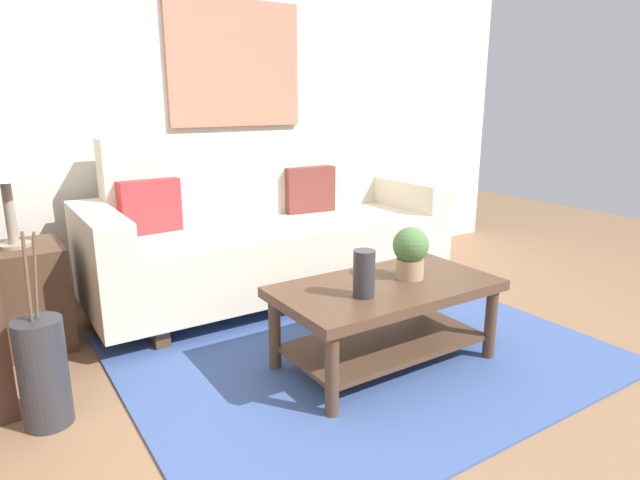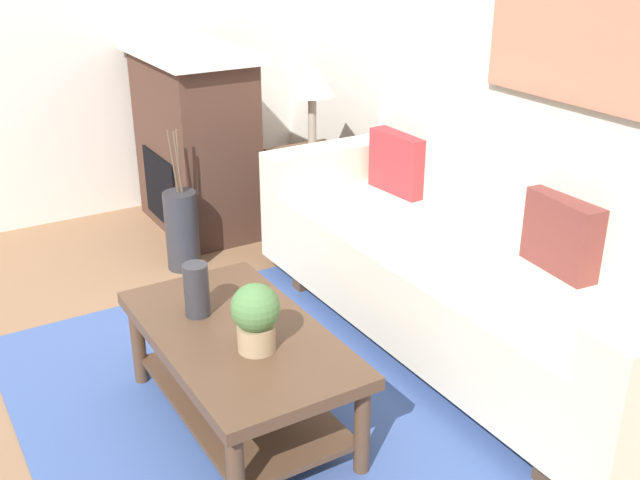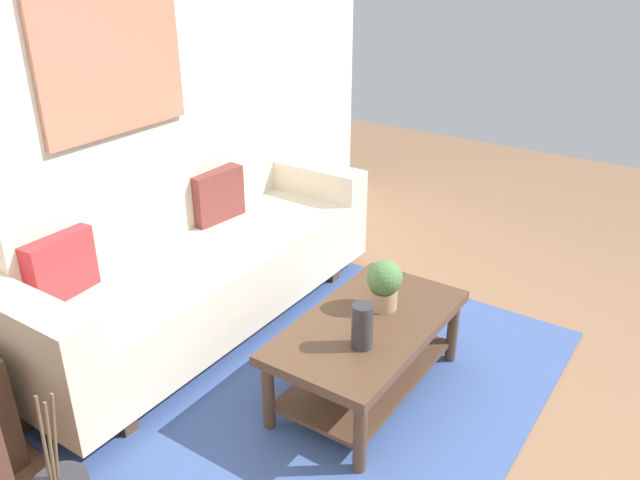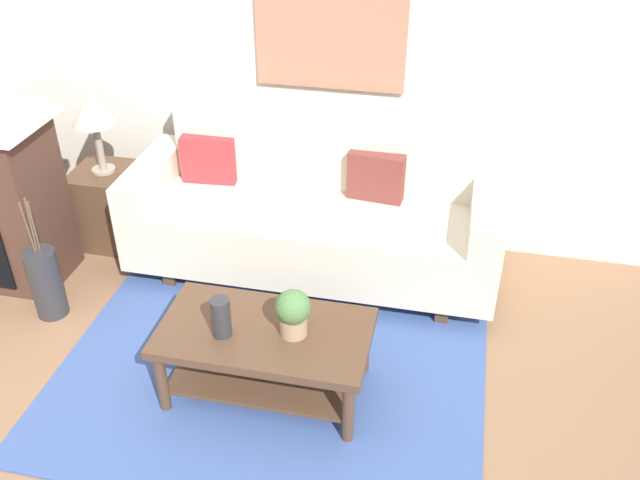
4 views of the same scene
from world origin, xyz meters
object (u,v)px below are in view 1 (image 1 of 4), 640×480
coffee_table (385,306)px  framed_painting (236,64)px  potted_plant_tabletop (410,251)px  side_table (22,298)px  couch (271,234)px  throw_pillow_maroon (309,189)px  floor_vase (43,373)px  throw_pillow_crimson (150,206)px  tabletop_vase (364,274)px  table_lamp (2,163)px

coffee_table → framed_painting: 2.06m
potted_plant_tabletop → side_table: 2.06m
couch → side_table: couch is taller
potted_plant_tabletop → throw_pillow_maroon: bearing=80.5°
framed_painting → floor_vase: bearing=-139.0°
coffee_table → side_table: side_table is taller
couch → throw_pillow_crimson: size_ratio=6.61×
couch → tabletop_vase: bearing=-98.9°
throw_pillow_crimson → potted_plant_tabletop: throw_pillow_crimson is taller
coffee_table → potted_plant_tabletop: bearing=1.7°
table_lamp → floor_vase: size_ratio=1.24×
tabletop_vase → framed_painting: 2.01m
throw_pillow_crimson → coffee_table: throw_pillow_crimson is taller
tabletop_vase → framed_painting: bearing=83.5°
throw_pillow_maroon → potted_plant_tabletop: bearing=-99.5°
side_table → coffee_table: bearing=-39.1°
table_lamp → floor_vase: bearing=-90.4°
floor_vase → throw_pillow_maroon: bearing=27.2°
coffee_table → side_table: size_ratio=1.96×
couch → tabletop_vase: couch is taller
tabletop_vase → table_lamp: table_lamp is taller
throw_pillow_maroon → coffee_table: (-0.37, -1.31, -0.37)m
couch → table_lamp: bearing=179.0°
throw_pillow_crimson → tabletop_vase: bearing=-68.2°
couch → table_lamp: 1.59m
throw_pillow_maroon → tabletop_vase: (-0.57, -1.39, -0.14)m
couch → potted_plant_tabletop: size_ratio=9.09×
throw_pillow_maroon → side_table: bearing=-177.0°
throw_pillow_maroon → coffee_table: bearing=-105.9°
coffee_table → potted_plant_tabletop: (0.15, 0.00, 0.26)m
tabletop_vase → floor_vase: size_ratio=0.47×
couch → framed_painting: 1.20m
throw_pillow_maroon → floor_vase: (-1.87, -0.96, -0.45)m
throw_pillow_maroon → floor_vase: 2.15m
throw_pillow_crimson → throw_pillow_maroon: 1.13m
tabletop_vase → throw_pillow_maroon: bearing=67.6°
coffee_table → table_lamp: table_lamp is taller
coffee_table → throw_pillow_crimson: bearing=119.9°
couch → floor_vase: 1.73m
potted_plant_tabletop → throw_pillow_crimson: bearing=124.8°
couch → side_table: size_ratio=4.25×
potted_plant_tabletop → framed_painting: 1.92m
throw_pillow_crimson → table_lamp: bearing=-172.4°
couch → potted_plant_tabletop: (0.16, -1.18, 0.14)m
throw_pillow_maroon → table_lamp: bearing=-177.0°
throw_pillow_maroon → tabletop_vase: bearing=-112.4°
coffee_table → tabletop_vase: bearing=-158.6°
throw_pillow_crimson → tabletop_vase: 1.50m
table_lamp → tabletop_vase: bearing=-45.0°
floor_vase → couch: bearing=29.2°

